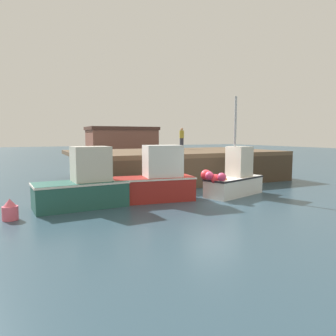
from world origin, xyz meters
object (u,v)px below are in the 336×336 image
Objects in this scene: fishing_boat_near_right at (156,180)px; fishing_boat_near_left at (83,186)px; dockworker at (182,138)px; fishing_boat_mid at (234,178)px; rowboat at (235,186)px; mooring_buoy_foreground at (10,210)px.

fishing_boat_near_left is at bearing 179.45° from fishing_boat_near_right.
fishing_boat_mid is at bearing -100.02° from dockworker.
fishing_boat_near_left is 7.21m from fishing_boat_mid.
fishing_boat_mid is (3.97, -0.44, -0.12)m from fishing_boat_near_right.
rowboat is at bearing 51.13° from fishing_boat_mid.
rowboat is 1.07× the size of dockworker.
rowboat is at bearing 12.37° from fishing_boat_near_right.
fishing_boat_near_left is 1.00× the size of fishing_boat_near_right.
dockworker is (1.50, 8.50, 1.90)m from fishing_boat_mid.
fishing_boat_near_left reaches higher than mooring_buoy_foreground.
fishing_boat_mid is 3.00× the size of dockworker.
fishing_boat_near_right is at bearing -167.63° from rowboat.
fishing_boat_near_left is at bearing 19.91° from mooring_buoy_foreground.
rowboat is 7.36m from dockworker.
dockworker is (8.69, 8.02, 1.85)m from fishing_boat_near_left.
fishing_boat_near_left is 2.92m from mooring_buoy_foreground.
mooring_buoy_foreground is at bearing -160.09° from fishing_boat_near_left.
fishing_boat_mid is at bearing -3.78° from fishing_boat_near_left.
mooring_buoy_foreground is (-11.17, -2.10, 0.17)m from rowboat.
fishing_boat_near_left is 8.58m from rowboat.
fishing_boat_near_left is 2.38× the size of dockworker.
fishing_boat_near_right reaches higher than rowboat.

